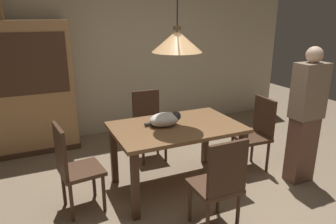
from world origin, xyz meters
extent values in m
plane|color=#847056|center=(0.00, 0.00, 0.00)|extent=(10.00, 10.00, 0.00)
cube|color=beige|center=(0.00, 2.65, 1.45)|extent=(6.40, 0.10, 2.90)
cube|color=brown|center=(0.02, 0.55, 0.73)|extent=(1.40, 0.90, 0.04)
cube|color=#472D1E|center=(-0.60, 0.16, 0.35)|extent=(0.07, 0.07, 0.71)
cube|color=#472D1E|center=(0.64, 0.16, 0.35)|extent=(0.07, 0.07, 0.71)
cube|color=#472D1E|center=(-0.60, 0.94, 0.35)|extent=(0.07, 0.07, 0.71)
cube|color=#472D1E|center=(0.64, 0.94, 0.35)|extent=(0.07, 0.07, 0.71)
cube|color=#472D1E|center=(1.07, 0.55, 0.43)|extent=(0.42, 0.42, 0.04)
cube|color=#40291B|center=(1.25, 0.54, 0.69)|extent=(0.06, 0.38, 0.48)
cylinder|color=#472D1E|center=(0.92, 0.72, 0.21)|extent=(0.04, 0.04, 0.41)
cylinder|color=#472D1E|center=(0.90, 0.40, 0.21)|extent=(0.04, 0.04, 0.41)
cylinder|color=#472D1E|center=(1.24, 0.70, 0.21)|extent=(0.04, 0.04, 0.41)
cylinder|color=#472D1E|center=(1.22, 0.38, 0.21)|extent=(0.04, 0.04, 0.41)
cube|color=#472D1E|center=(-1.03, 0.55, 0.43)|extent=(0.44, 0.44, 0.04)
cube|color=#40291B|center=(-1.21, 0.53, 0.69)|extent=(0.08, 0.38, 0.48)
cylinder|color=#472D1E|center=(-0.86, 0.41, 0.21)|extent=(0.04, 0.04, 0.41)
cylinder|color=#472D1E|center=(-0.89, 0.73, 0.21)|extent=(0.04, 0.04, 0.41)
cylinder|color=#472D1E|center=(-1.17, 0.37, 0.21)|extent=(0.04, 0.04, 0.41)
cylinder|color=#472D1E|center=(-1.21, 0.69, 0.21)|extent=(0.04, 0.04, 0.41)
cube|color=#472D1E|center=(0.02, 1.35, 0.43)|extent=(0.42, 0.42, 0.04)
cube|color=#40291B|center=(0.02, 1.53, 0.69)|extent=(0.38, 0.05, 0.48)
cylinder|color=#472D1E|center=(-0.15, 1.20, 0.21)|extent=(0.04, 0.04, 0.41)
cylinder|color=#472D1E|center=(0.17, 1.19, 0.21)|extent=(0.04, 0.04, 0.41)
cylinder|color=#472D1E|center=(-0.14, 1.52, 0.21)|extent=(0.04, 0.04, 0.41)
cylinder|color=#472D1E|center=(0.18, 1.51, 0.21)|extent=(0.04, 0.04, 0.41)
cube|color=#472D1E|center=(0.02, -0.25, 0.43)|extent=(0.40, 0.40, 0.04)
cube|color=#40291B|center=(0.02, -0.43, 0.69)|extent=(0.38, 0.04, 0.48)
cylinder|color=#472D1E|center=(0.18, -0.09, 0.21)|extent=(0.04, 0.04, 0.41)
cylinder|color=#472D1E|center=(-0.14, -0.09, 0.21)|extent=(0.04, 0.04, 0.41)
cylinder|color=#472D1E|center=(0.18, -0.41, 0.21)|extent=(0.04, 0.04, 0.41)
cylinder|color=#472D1E|center=(-0.14, -0.41, 0.21)|extent=(0.04, 0.04, 0.41)
ellipsoid|color=silver|center=(-0.11, 0.59, 0.82)|extent=(0.34, 0.22, 0.15)
sphere|color=#333338|center=(0.02, 0.57, 0.85)|extent=(0.11, 0.11, 0.11)
cylinder|color=#333338|center=(-0.22, 0.65, 0.78)|extent=(0.18, 0.04, 0.04)
cone|color=#E0A86B|center=(0.02, 0.55, 1.66)|extent=(0.52, 0.52, 0.22)
cylinder|color=#513D23|center=(0.02, 0.55, 1.79)|extent=(0.08, 0.08, 0.04)
cube|color=#A87A4C|center=(-1.38, 2.32, 0.93)|extent=(1.10, 0.44, 1.85)
cube|color=#472D1E|center=(-1.38, 2.10, 1.29)|extent=(0.97, 0.01, 0.81)
cube|color=#472D1E|center=(-1.38, 2.32, 0.04)|extent=(1.12, 0.45, 0.08)
cube|color=brown|center=(-1.62, 2.32, 1.96)|extent=(0.06, 0.24, 0.22)
cube|color=brown|center=(1.43, 0.08, 0.40)|extent=(0.30, 0.20, 0.79)
cube|color=#84705B|center=(1.43, 0.08, 1.10)|extent=(0.36, 0.22, 0.63)
sphere|color=#DBB293|center=(1.43, 0.08, 1.50)|extent=(0.18, 0.18, 0.18)
camera|label=1|loc=(-1.39, -2.33, 1.92)|focal=33.16mm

